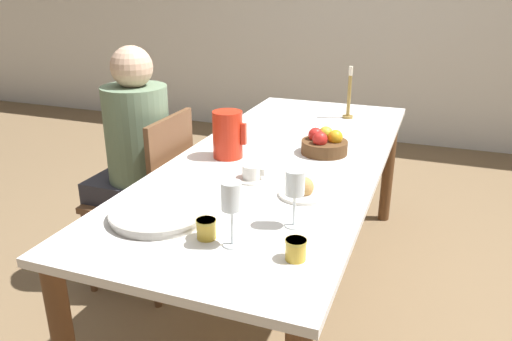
% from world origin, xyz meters
% --- Properties ---
extents(ground_plane, '(20.00, 20.00, 0.00)m').
position_xyz_m(ground_plane, '(0.00, 0.00, 0.00)').
color(ground_plane, '#7F6647').
extents(dining_table, '(0.88, 2.19, 0.73)m').
position_xyz_m(dining_table, '(0.00, 0.00, 0.64)').
color(dining_table, white).
rests_on(dining_table, ground_plane).
extents(chair_person_side, '(0.42, 0.42, 0.89)m').
position_xyz_m(chair_person_side, '(-0.63, -0.11, 0.48)').
color(chair_person_side, brown).
rests_on(chair_person_side, ground_plane).
extents(person_seated, '(0.39, 0.41, 1.19)m').
position_xyz_m(person_seated, '(-0.71, -0.10, 0.71)').
color(person_seated, '#33333D').
rests_on(person_seated, ground_plane).
extents(red_pitcher, '(0.16, 0.13, 0.21)m').
position_xyz_m(red_pitcher, '(-0.22, -0.09, 0.83)').
color(red_pitcher, red).
rests_on(red_pitcher, dining_table).
extents(wine_glass_water, '(0.06, 0.06, 0.20)m').
position_xyz_m(wine_glass_water, '(0.11, -0.81, 0.88)').
color(wine_glass_water, white).
rests_on(wine_glass_water, dining_table).
extents(wine_glass_juice, '(0.06, 0.06, 0.19)m').
position_xyz_m(wine_glass_juice, '(0.24, -0.63, 0.87)').
color(wine_glass_juice, white).
rests_on(wine_glass_juice, dining_table).
extents(teacup_near_person, '(0.13, 0.13, 0.06)m').
position_xyz_m(teacup_near_person, '(-0.03, -0.31, 0.75)').
color(teacup_near_person, silver).
rests_on(teacup_near_person, dining_table).
extents(serving_tray, '(0.33, 0.33, 0.03)m').
position_xyz_m(serving_tray, '(-0.19, -0.72, 0.74)').
color(serving_tray, '#B7B2A8').
rests_on(serving_tray, dining_table).
extents(bread_plate, '(0.18, 0.18, 0.07)m').
position_xyz_m(bread_plate, '(0.21, -0.39, 0.75)').
color(bread_plate, silver).
rests_on(bread_plate, dining_table).
extents(jam_jar_amber, '(0.06, 0.06, 0.06)m').
position_xyz_m(jam_jar_amber, '(0.02, -0.80, 0.76)').
color(jam_jar_amber, gold).
rests_on(jam_jar_amber, dining_table).
extents(jam_jar_red, '(0.06, 0.06, 0.06)m').
position_xyz_m(jam_jar_red, '(0.30, -0.82, 0.76)').
color(jam_jar_red, gold).
rests_on(jam_jar_red, dining_table).
extents(fruit_bowl, '(0.21, 0.21, 0.11)m').
position_xyz_m(fruit_bowl, '(0.17, 0.11, 0.77)').
color(fruit_bowl, brown).
rests_on(fruit_bowl, dining_table).
extents(candlestick_tall, '(0.06, 0.06, 0.29)m').
position_xyz_m(candlestick_tall, '(0.15, 0.75, 0.84)').
color(candlestick_tall, olive).
rests_on(candlestick_tall, dining_table).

